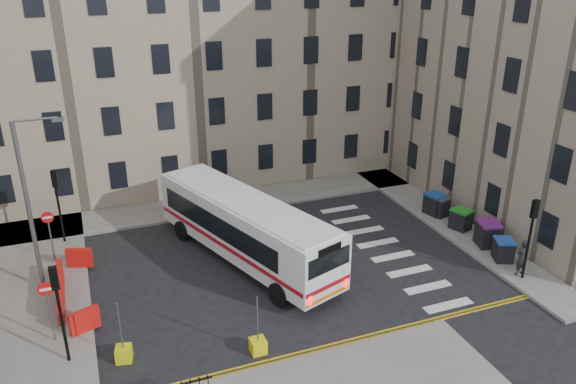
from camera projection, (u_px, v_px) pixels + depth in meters
ground at (314, 259)px, 29.06m from camera, size 120.00×120.00×0.00m
pavement_north at (168, 211)px, 34.45m from camera, size 36.00×3.20×0.15m
pavement_east at (419, 204)px, 35.46m from camera, size 2.40×26.00×0.15m
pavement_west at (20, 303)px, 25.25m from camera, size 6.00×22.00×0.15m
terrace_north at (124, 54)px, 36.76m from camera, size 38.30×10.80×17.20m
corner_east at (557, 39)px, 35.95m from camera, size 17.80×24.30×19.20m
traffic_light_east at (531, 227)px, 26.07m from camera, size 0.28×0.22×4.10m
traffic_light_nw at (57, 195)px, 29.57m from camera, size 0.28×0.22×4.10m
traffic_light_sw at (58, 300)px, 20.53m from camera, size 0.28×0.22×4.10m
streetlamp at (28, 205)px, 24.80m from camera, size 0.50×0.22×8.14m
no_entry_north at (49, 226)px, 27.99m from camera, size 0.60×0.08×3.00m
no_entry_south at (47, 300)px, 21.96m from camera, size 0.60×0.08×3.00m
roadworks_barriers at (69, 288)px, 25.32m from camera, size 1.66×6.26×1.00m
bus at (245, 226)px, 28.37m from camera, size 6.60×12.32×3.30m
wheelie_bin_a at (503, 250)px, 28.53m from camera, size 1.24×1.31×1.15m
wheelie_bin_b at (488, 234)px, 29.94m from camera, size 1.36×1.47×1.35m
wheelie_bin_c at (461, 219)px, 31.82m from camera, size 1.23×1.32×1.18m
wheelie_bin_d at (439, 206)px, 33.50m from camera, size 1.19×1.29×1.19m
wheelie_bin_e at (435, 204)px, 33.68m from camera, size 1.23×1.34×1.27m
pedestrian at (522, 258)px, 27.06m from camera, size 0.70×0.48×1.85m
bollard_yellow at (124, 354)px, 21.68m from camera, size 0.71×0.71×0.60m
bollard_chevron at (258, 346)px, 22.12m from camera, size 0.61×0.61×0.60m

